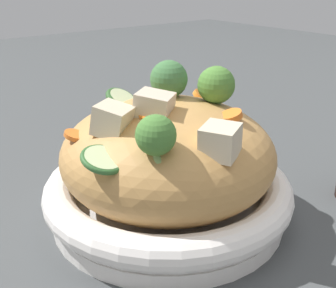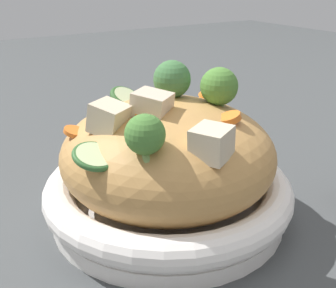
{
  "view_description": "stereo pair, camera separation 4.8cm",
  "coord_description": "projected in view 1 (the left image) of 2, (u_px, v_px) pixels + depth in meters",
  "views": [
    {
      "loc": [
        0.27,
        0.34,
        0.28
      ],
      "look_at": [
        0.0,
        0.0,
        0.09
      ],
      "focal_mm": 45.15,
      "sensor_mm": 36.0,
      "label": 1
    },
    {
      "loc": [
        0.24,
        0.37,
        0.28
      ],
      "look_at": [
        0.0,
        0.0,
        0.09
      ],
      "focal_mm": 45.15,
      "sensor_mm": 36.0,
      "label": 2
    }
  ],
  "objects": [
    {
      "name": "noodle_heap",
      "position": [
        168.0,
        154.0,
        0.48
      ],
      "size": [
        0.24,
        0.24,
        0.12
      ],
      "color": "tan",
      "rests_on": "serving_bowl"
    },
    {
      "name": "broccoli_florets",
      "position": [
        185.0,
        94.0,
        0.46
      ],
      "size": [
        0.18,
        0.14,
        0.07
      ],
      "color": "#99B769",
      "rests_on": "serving_bowl"
    },
    {
      "name": "chicken_chunks",
      "position": [
        162.0,
        122.0,
        0.42
      ],
      "size": [
        0.11,
        0.14,
        0.05
      ],
      "color": "beige",
      "rests_on": "serving_bowl"
    },
    {
      "name": "ground_plane",
      "position": [
        168.0,
        214.0,
        0.51
      ],
      "size": [
        3.0,
        3.0,
        0.0
      ],
      "primitive_type": "plane",
      "color": "#424546"
    },
    {
      "name": "carrot_coins",
      "position": [
        177.0,
        113.0,
        0.46
      ],
      "size": [
        0.2,
        0.12,
        0.04
      ],
      "color": "orange",
      "rests_on": "serving_bowl"
    },
    {
      "name": "zucchini_slices",
      "position": [
        114.0,
        125.0,
        0.44
      ],
      "size": [
        0.13,
        0.15,
        0.04
      ],
      "color": "beige",
      "rests_on": "serving_bowl"
    },
    {
      "name": "serving_bowl",
      "position": [
        168.0,
        194.0,
        0.5
      ],
      "size": [
        0.29,
        0.29,
        0.05
      ],
      "color": "white",
      "rests_on": "ground_plane"
    }
  ]
}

